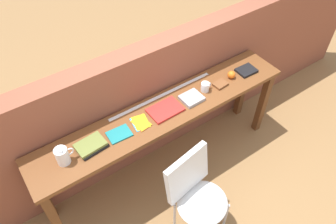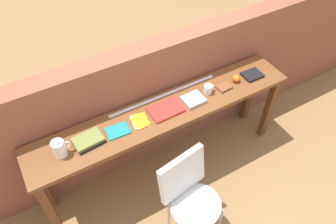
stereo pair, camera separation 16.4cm
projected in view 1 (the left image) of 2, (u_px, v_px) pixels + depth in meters
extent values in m
plane|color=olive|center=(182.00, 187.00, 3.36)|extent=(40.00, 40.00, 0.00)
cube|color=brown|center=(146.00, 104.00, 3.23)|extent=(6.00, 0.20, 1.34)
cube|color=brown|center=(165.00, 112.00, 2.90)|extent=(2.50, 0.44, 0.04)
cube|color=#5B341A|center=(56.00, 221.00, 2.66)|extent=(0.07, 0.07, 0.84)
cube|color=#5B341A|center=(263.00, 103.00, 3.59)|extent=(0.07, 0.07, 0.84)
cube|color=#5B341A|center=(42.00, 192.00, 2.84)|extent=(0.07, 0.07, 0.84)
cube|color=#5B341A|center=(242.00, 87.00, 3.77)|extent=(0.07, 0.07, 0.84)
ellipsoid|color=silver|center=(202.00, 203.00, 2.74)|extent=(0.50, 0.48, 0.08)
cube|color=silver|center=(187.00, 173.00, 2.66)|extent=(0.45, 0.17, 0.40)
cylinder|color=#B2B2B7|center=(226.00, 216.00, 2.92)|extent=(0.02, 0.02, 0.41)
cylinder|color=#B2B2B7|center=(175.00, 216.00, 2.92)|extent=(0.02, 0.02, 0.41)
cylinder|color=#B2B2B7|center=(200.00, 193.00, 3.08)|extent=(0.02, 0.02, 0.41)
cylinder|color=white|center=(62.00, 156.00, 2.45)|extent=(0.10, 0.10, 0.15)
cone|color=white|center=(61.00, 152.00, 2.37)|extent=(0.04, 0.03, 0.04)
torus|color=white|center=(69.00, 152.00, 2.47)|extent=(0.07, 0.01, 0.07)
cube|color=black|center=(92.00, 147.00, 2.59)|extent=(0.24, 0.17, 0.02)
cube|color=olive|center=(90.00, 145.00, 2.58)|extent=(0.24, 0.18, 0.02)
cube|color=#19757A|center=(119.00, 134.00, 2.69)|extent=(0.20, 0.15, 0.01)
cube|color=#3399D8|center=(139.00, 123.00, 2.78)|extent=(0.13, 0.18, 0.00)
cube|color=yellow|center=(141.00, 122.00, 2.78)|extent=(0.15, 0.18, 0.00)
cube|color=orange|center=(141.00, 123.00, 2.77)|extent=(0.14, 0.17, 0.00)
cube|color=red|center=(165.00, 110.00, 2.87)|extent=(0.30, 0.21, 0.02)
cube|color=#9E9EA3|center=(192.00, 98.00, 2.96)|extent=(0.19, 0.17, 0.03)
cylinder|color=white|center=(205.00, 87.00, 3.03)|extent=(0.08, 0.08, 0.09)
torus|color=white|center=(209.00, 85.00, 3.04)|extent=(0.06, 0.01, 0.06)
cube|color=brown|center=(220.00, 84.00, 3.10)|extent=(0.14, 0.11, 0.02)
sphere|color=orange|center=(231.00, 75.00, 3.16)|extent=(0.08, 0.08, 0.08)
cube|color=black|center=(246.00, 70.00, 3.24)|extent=(0.19, 0.16, 0.03)
cube|color=silver|center=(162.00, 95.00, 3.01)|extent=(1.09, 0.03, 0.00)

